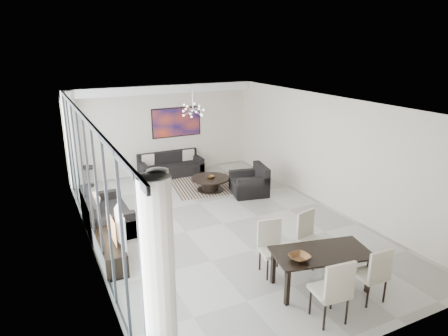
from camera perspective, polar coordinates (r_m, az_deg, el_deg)
room_shell at (r=9.35m, az=2.33°, el=0.66°), size 6.00×9.00×2.90m
window_wall at (r=8.35m, az=-18.11°, el=-2.17°), size 0.37×8.95×2.90m
soffit at (r=12.82m, az=-8.86°, el=11.08°), size 5.98×0.40×0.26m
painting at (r=13.30m, az=-6.80°, el=6.51°), size 1.68×0.04×0.98m
chandelier at (r=11.29m, az=-4.47°, el=8.24°), size 0.66×0.66×0.71m
rug at (r=12.25m, az=-1.23°, el=-2.31°), size 2.80×2.30×0.01m
coffee_table at (r=11.70m, az=-1.96°, el=-2.17°), size 1.12×1.12×0.39m
bowl_coffee at (r=11.58m, az=-1.87°, el=-1.30°), size 0.27×0.27×0.07m
sofa_main at (r=13.14m, az=-7.63°, el=0.04°), size 2.03×0.83×0.74m
loveseat at (r=9.75m, az=-16.62°, el=-6.62°), size 0.96×1.71×0.86m
armchair at (r=11.44m, az=3.77°, el=-2.33°), size 1.11×1.15×0.83m
side_table at (r=12.64m, az=-18.90°, el=-0.69°), size 0.45×0.45×0.61m
tv_console at (r=8.32m, az=-16.00°, el=-11.39°), size 0.41×1.47×0.46m
television at (r=8.09m, az=-15.20°, el=-7.81°), size 0.30×1.13×0.64m
dining_table at (r=7.28m, az=13.72°, el=-12.17°), size 1.83×1.19×0.70m
dining_chair_sw at (r=6.47m, az=15.49°, el=-16.16°), size 0.56×0.56×1.10m
dining_chair_se at (r=7.17m, az=20.75°, el=-13.69°), size 0.49×0.49×1.01m
dining_chair_nw at (r=7.62m, az=6.76°, el=-10.58°), size 0.54×0.54×1.02m
dining_chair_ne at (r=8.04m, az=12.07°, el=-9.15°), size 0.57×0.57×1.04m
bowl_dining at (r=6.90m, az=10.74°, el=-12.46°), size 0.37×0.37×0.08m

